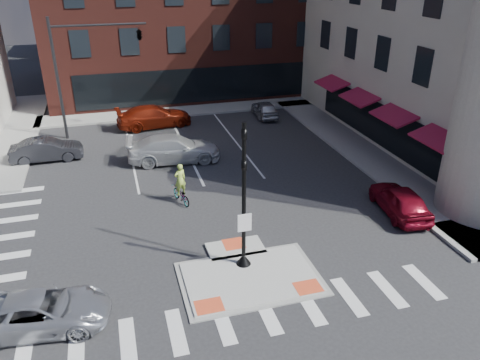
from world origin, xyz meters
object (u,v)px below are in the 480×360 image
object	(u,v)px
white_pickup	(174,149)
bg_car_red	(154,116)
red_sedan	(400,200)
cyclist	(181,190)
silver_suv	(41,311)
bg_car_dark	(47,150)
bg_car_silver	(265,109)

from	to	relation	value
white_pickup	bg_car_red	distance (m)	6.85
red_sedan	cyclist	bearing A→B (deg)	-15.04
bg_car_red	cyclist	bearing A→B (deg)	172.78
silver_suv	bg_car_dark	bearing A→B (deg)	10.70
white_pickup	red_sedan	bearing A→B (deg)	-129.65
white_pickup	bg_car_red	xyz separation A→B (m)	(-0.39, 6.83, -0.02)
bg_car_dark	bg_car_silver	bearing A→B (deg)	-74.73
silver_suv	bg_car_silver	size ratio (longest dim) A/B	1.23
red_sedan	bg_car_dark	world-z (taller)	red_sedan
white_pickup	bg_car_silver	xyz separation A→B (m)	(8.16, 6.83, -0.17)
white_pickup	cyclist	distance (m)	5.47
bg_car_red	bg_car_silver	bearing A→B (deg)	-96.70
white_pickup	bg_car_red	world-z (taller)	white_pickup
silver_suv	white_pickup	distance (m)	14.49
bg_car_silver	cyclist	world-z (taller)	cyclist
cyclist	bg_car_red	bearing A→B (deg)	-107.77
red_sedan	bg_car_dark	distance (m)	20.63
silver_suv	cyclist	world-z (taller)	cyclist
red_sedan	bg_car_silver	world-z (taller)	red_sedan
silver_suv	red_sedan	bearing A→B (deg)	-70.70
bg_car_dark	bg_car_silver	world-z (taller)	bg_car_dark
red_sedan	bg_car_red	xyz separation A→B (m)	(-9.89, 16.32, 0.08)
white_pickup	bg_car_silver	distance (m)	10.65
cyclist	bg_car_silver	bearing A→B (deg)	-142.45
bg_car_dark	bg_car_silver	size ratio (longest dim) A/B	1.14
silver_suv	bg_car_red	size ratio (longest dim) A/B	0.84
silver_suv	white_pickup	bearing A→B (deg)	-19.53
silver_suv	cyclist	bearing A→B (deg)	-31.46
bg_car_silver	bg_car_dark	bearing A→B (deg)	19.73
red_sedan	white_pickup	size ratio (longest dim) A/B	0.75
bg_car_dark	cyclist	size ratio (longest dim) A/B	1.98
bg_car_silver	bg_car_red	distance (m)	8.55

